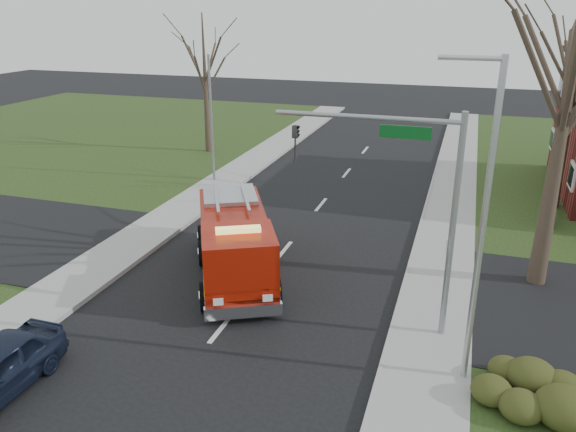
% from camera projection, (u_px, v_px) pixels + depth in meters
% --- Properties ---
extents(ground, '(120.00, 120.00, 0.00)m').
position_uv_depth(ground, '(223.00, 326.00, 17.48)').
color(ground, black).
rests_on(ground, ground).
extents(sidewalk_right, '(2.40, 80.00, 0.15)m').
position_uv_depth(sidewalk_right, '(426.00, 361.00, 15.66)').
color(sidewalk_right, '#A1A19B').
rests_on(sidewalk_right, ground).
extents(sidewalk_left, '(2.40, 80.00, 0.15)m').
position_uv_depth(sidewalk_left, '(57.00, 295.00, 19.24)').
color(sidewalk_left, '#A1A19B').
rests_on(sidewalk_left, ground).
extents(health_center_sign, '(0.12, 2.00, 1.40)m').
position_uv_depth(health_center_sign, '(549.00, 207.00, 25.28)').
color(health_center_sign, '#4C1119').
rests_on(health_center_sign, ground).
extents(hedge_corner, '(2.80, 2.00, 0.90)m').
position_uv_depth(hedge_corner, '(541.00, 387.00, 13.79)').
color(hedge_corner, '#2B3212').
rests_on(hedge_corner, lawn_right).
extents(bare_tree_near, '(6.00, 6.00, 12.00)m').
position_uv_depth(bare_tree_near, '(572.00, 73.00, 17.48)').
color(bare_tree_near, '#392C21').
rests_on(bare_tree_near, ground).
extents(bare_tree_far, '(5.25, 5.25, 10.50)m').
position_uv_depth(bare_tree_far, '(576.00, 74.00, 25.40)').
color(bare_tree_far, '#392C21').
rests_on(bare_tree_far, ground).
extents(bare_tree_left, '(4.50, 4.50, 9.00)m').
position_uv_depth(bare_tree_left, '(205.00, 69.00, 36.22)').
color(bare_tree_left, '#392C21').
rests_on(bare_tree_left, ground).
extents(traffic_signal_mast, '(5.29, 0.18, 6.80)m').
position_uv_depth(traffic_signal_mast, '(409.00, 184.00, 15.66)').
color(traffic_signal_mast, gray).
rests_on(traffic_signal_mast, ground).
extents(streetlight_pole, '(1.48, 0.16, 8.40)m').
position_uv_depth(streetlight_pole, '(481.00, 221.00, 13.38)').
color(streetlight_pole, '#B7BABF').
rests_on(streetlight_pole, ground).
extents(utility_pole_far, '(0.14, 0.14, 7.00)m').
position_uv_depth(utility_pole_far, '(211.00, 120.00, 30.68)').
color(utility_pole_far, gray).
rests_on(utility_pole_far, ground).
extents(fire_engine, '(5.28, 7.29, 2.81)m').
position_uv_depth(fire_engine, '(235.00, 245.00, 20.27)').
color(fire_engine, '#951406').
rests_on(fire_engine, ground).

